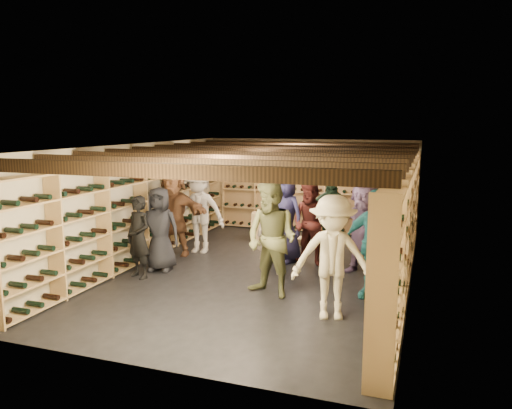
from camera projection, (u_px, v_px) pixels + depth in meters
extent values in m
plane|color=black|center=(260.00, 272.00, 9.53)|extent=(8.00, 8.00, 0.00)
cube|color=beige|center=(309.00, 185.00, 13.06)|extent=(5.50, 0.02, 2.40)
cube|color=beige|center=(146.00, 269.00, 5.61)|extent=(5.50, 0.02, 2.40)
cube|color=beige|center=(134.00, 203.00, 10.24)|extent=(0.02, 8.00, 2.40)
cube|color=beige|center=(414.00, 220.00, 8.44)|extent=(0.02, 8.00, 2.40)
cube|color=beige|center=(260.00, 146.00, 9.14)|extent=(5.50, 8.00, 0.01)
cube|color=black|center=(165.00, 171.00, 5.91)|extent=(5.40, 0.12, 0.18)
cube|color=black|center=(198.00, 165.00, 6.72)|extent=(5.40, 0.12, 0.18)
cube|color=black|center=(223.00, 160.00, 7.54)|extent=(5.40, 0.12, 0.18)
cube|color=black|center=(243.00, 157.00, 8.35)|extent=(5.40, 0.12, 0.18)
cube|color=black|center=(260.00, 154.00, 9.17)|extent=(5.40, 0.12, 0.18)
cube|color=black|center=(274.00, 151.00, 9.98)|extent=(5.40, 0.12, 0.18)
cube|color=black|center=(286.00, 149.00, 10.80)|extent=(5.40, 0.12, 0.18)
cube|color=black|center=(297.00, 147.00, 11.61)|extent=(5.40, 0.12, 0.18)
cube|color=black|center=(305.00, 145.00, 12.42)|extent=(5.40, 0.12, 0.18)
cube|color=tan|center=(141.00, 209.00, 10.20)|extent=(0.32, 7.50, 2.15)
cube|color=tan|center=(402.00, 226.00, 8.52)|extent=(0.32, 7.50, 2.15)
cube|color=tan|center=(308.00, 191.00, 12.93)|extent=(4.70, 0.30, 2.15)
cube|color=tan|center=(262.00, 237.00, 12.08)|extent=(0.56, 0.44, 0.17)
cube|color=tan|center=(262.00, 230.00, 12.05)|extent=(0.56, 0.44, 0.17)
cube|color=tan|center=(262.00, 223.00, 12.03)|extent=(0.56, 0.44, 0.17)
cube|color=tan|center=(262.00, 216.00, 12.00)|extent=(0.56, 0.44, 0.17)
cube|color=tan|center=(274.00, 241.00, 11.64)|extent=(0.58, 0.48, 0.17)
cube|color=tan|center=(274.00, 234.00, 11.62)|extent=(0.58, 0.48, 0.17)
cube|color=tan|center=(274.00, 227.00, 11.59)|extent=(0.58, 0.48, 0.17)
cube|color=tan|center=(298.00, 241.00, 11.67)|extent=(0.54, 0.39, 0.17)
imported|color=black|center=(160.00, 229.00, 9.55)|extent=(0.86, 0.63, 1.62)
imported|color=black|center=(139.00, 237.00, 9.10)|extent=(0.65, 0.54, 1.52)
imported|color=brown|center=(272.00, 239.00, 8.09)|extent=(1.12, 0.99, 1.91)
imported|color=beige|center=(332.00, 257.00, 7.17)|extent=(1.31, 0.96, 1.82)
imported|color=#1E6770|center=(374.00, 244.00, 8.02)|extent=(1.13, 0.71, 1.79)
imported|color=brown|center=(174.00, 212.00, 10.69)|extent=(1.76, 0.62, 1.87)
imported|color=#212047|center=(284.00, 217.00, 10.15)|extent=(1.05, 0.86, 1.86)
imported|color=gray|center=(271.00, 234.00, 9.33)|extent=(0.65, 0.55, 1.52)
imported|color=#4B1C19|center=(311.00, 223.00, 9.92)|extent=(0.97, 0.85, 1.69)
imported|color=#A49C95|center=(199.00, 211.00, 10.86)|extent=(1.21, 0.72, 1.85)
imported|color=#294C37|center=(330.00, 218.00, 10.25)|extent=(1.07, 0.53, 1.77)
imported|color=slate|center=(363.00, 227.00, 9.33)|extent=(1.73, 0.97, 1.78)
imported|color=#37363C|center=(385.00, 219.00, 9.88)|extent=(0.92, 0.60, 1.87)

